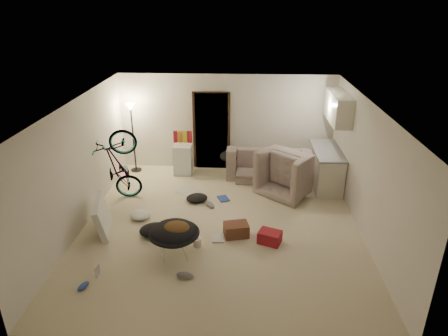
{
  "coord_description": "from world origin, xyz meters",
  "views": [
    {
      "loc": [
        0.41,
        -6.94,
        4.28
      ],
      "look_at": [
        0.04,
        0.6,
        1.01
      ],
      "focal_mm": 32.0,
      "sensor_mm": 36.0,
      "label": 1
    }
  ],
  "objects_px": {
    "juicer": "(197,242)",
    "armchair": "(293,175)",
    "kitchen_counter": "(326,168)",
    "floor_lamp": "(132,123)",
    "drink_case_a": "(236,230)",
    "drink_case_b": "(270,237)",
    "saucer_chair": "(174,237)",
    "sofa": "(268,165)",
    "bicycle": "(121,181)",
    "tv_box": "(102,216)",
    "mini_fridge": "(183,159)"
  },
  "relations": [
    {
      "from": "bicycle",
      "to": "drink_case_a",
      "type": "bearing_deg",
      "value": -126.78
    },
    {
      "from": "floor_lamp",
      "to": "drink_case_b",
      "type": "bearing_deg",
      "value": -43.82
    },
    {
      "from": "drink_case_a",
      "to": "juicer",
      "type": "distance_m",
      "value": 0.81
    },
    {
      "from": "kitchen_counter",
      "to": "juicer",
      "type": "bearing_deg",
      "value": -135.77
    },
    {
      "from": "drink_case_a",
      "to": "tv_box",
      "type": "bearing_deg",
      "value": 165.91
    },
    {
      "from": "kitchen_counter",
      "to": "armchair",
      "type": "bearing_deg",
      "value": -159.58
    },
    {
      "from": "sofa",
      "to": "drink_case_b",
      "type": "distance_m",
      "value": 3.03
    },
    {
      "from": "tv_box",
      "to": "saucer_chair",
      "type": "bearing_deg",
      "value": -39.85
    },
    {
      "from": "armchair",
      "to": "drink_case_a",
      "type": "xyz_separation_m",
      "value": [
        -1.29,
        -2.05,
        -0.26
      ]
    },
    {
      "from": "kitchen_counter",
      "to": "armchair",
      "type": "xyz_separation_m",
      "value": [
        -0.82,
        -0.31,
        -0.05
      ]
    },
    {
      "from": "mini_fridge",
      "to": "drink_case_a",
      "type": "height_order",
      "value": "mini_fridge"
    },
    {
      "from": "drink_case_b",
      "to": "drink_case_a",
      "type": "bearing_deg",
      "value": -176.24
    },
    {
      "from": "bicycle",
      "to": "mini_fridge",
      "type": "distance_m",
      "value": 1.95
    },
    {
      "from": "kitchen_counter",
      "to": "juicer",
      "type": "relative_size",
      "value": 6.29
    },
    {
      "from": "armchair",
      "to": "tv_box",
      "type": "height_order",
      "value": "armchair"
    },
    {
      "from": "floor_lamp",
      "to": "armchair",
      "type": "distance_m",
      "value": 4.22
    },
    {
      "from": "floor_lamp",
      "to": "drink_case_a",
      "type": "height_order",
      "value": "floor_lamp"
    },
    {
      "from": "sofa",
      "to": "bicycle",
      "type": "relative_size",
      "value": 1.19
    },
    {
      "from": "kitchen_counter",
      "to": "tv_box",
      "type": "height_order",
      "value": "kitchen_counter"
    },
    {
      "from": "kitchen_counter",
      "to": "drink_case_a",
      "type": "relative_size",
      "value": 3.29
    },
    {
      "from": "floor_lamp",
      "to": "bicycle",
      "type": "distance_m",
      "value": 1.86
    },
    {
      "from": "sofa",
      "to": "juicer",
      "type": "relative_size",
      "value": 8.73
    },
    {
      "from": "mini_fridge",
      "to": "saucer_chair",
      "type": "relative_size",
      "value": 0.86
    },
    {
      "from": "floor_lamp",
      "to": "bicycle",
      "type": "bearing_deg",
      "value": -86.53
    },
    {
      "from": "mini_fridge",
      "to": "saucer_chair",
      "type": "distance_m",
      "value": 3.61
    },
    {
      "from": "bicycle",
      "to": "armchair",
      "type": "bearing_deg",
      "value": -89.29
    },
    {
      "from": "sofa",
      "to": "drink_case_a",
      "type": "bearing_deg",
      "value": 77.28
    },
    {
      "from": "kitchen_counter",
      "to": "saucer_chair",
      "type": "distance_m",
      "value": 4.41
    },
    {
      "from": "sofa",
      "to": "drink_case_b",
      "type": "bearing_deg",
      "value": 90.01
    },
    {
      "from": "bicycle",
      "to": "drink_case_b",
      "type": "relative_size",
      "value": 4.28
    },
    {
      "from": "floor_lamp",
      "to": "juicer",
      "type": "distance_m",
      "value": 4.13
    },
    {
      "from": "sofa",
      "to": "juicer",
      "type": "xyz_separation_m",
      "value": [
        -1.47,
        -3.2,
        -0.21
      ]
    },
    {
      "from": "juicer",
      "to": "drink_case_b",
      "type": "bearing_deg",
      "value": 7.58
    },
    {
      "from": "sofa",
      "to": "armchair",
      "type": "xyz_separation_m",
      "value": [
        0.53,
        -0.76,
        0.08
      ]
    },
    {
      "from": "juicer",
      "to": "mini_fridge",
      "type": "bearing_deg",
      "value": 102.36
    },
    {
      "from": "floor_lamp",
      "to": "drink_case_b",
      "type": "relative_size",
      "value": 4.44
    },
    {
      "from": "kitchen_counter",
      "to": "mini_fridge",
      "type": "height_order",
      "value": "kitchen_counter"
    },
    {
      "from": "drink_case_b",
      "to": "sofa",
      "type": "bearing_deg",
      "value": 109.7
    },
    {
      "from": "floor_lamp",
      "to": "tv_box",
      "type": "xyz_separation_m",
      "value": [
        0.1,
        -2.96,
        -0.98
      ]
    },
    {
      "from": "saucer_chair",
      "to": "bicycle",
      "type": "bearing_deg",
      "value": 127.05
    },
    {
      "from": "kitchen_counter",
      "to": "drink_case_b",
      "type": "xyz_separation_m",
      "value": [
        -1.48,
        -2.57,
        -0.32
      ]
    },
    {
      "from": "juicer",
      "to": "armchair",
      "type": "bearing_deg",
      "value": 50.66
    },
    {
      "from": "tv_box",
      "to": "bicycle",
      "type": "bearing_deg",
      "value": 75.52
    },
    {
      "from": "armchair",
      "to": "kitchen_counter",
      "type": "bearing_deg",
      "value": -119.62
    },
    {
      "from": "drink_case_b",
      "to": "juicer",
      "type": "height_order",
      "value": "juicer"
    },
    {
      "from": "floor_lamp",
      "to": "drink_case_a",
      "type": "xyz_separation_m",
      "value": [
        2.72,
        -3.01,
        -1.18
      ]
    },
    {
      "from": "floor_lamp",
      "to": "saucer_chair",
      "type": "distance_m",
      "value": 4.15
    },
    {
      "from": "saucer_chair",
      "to": "tv_box",
      "type": "bearing_deg",
      "value": 154.63
    },
    {
      "from": "saucer_chair",
      "to": "tv_box",
      "type": "relative_size",
      "value": 0.92
    },
    {
      "from": "armchair",
      "to": "saucer_chair",
      "type": "bearing_deg",
      "value": 89.12
    }
  ]
}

